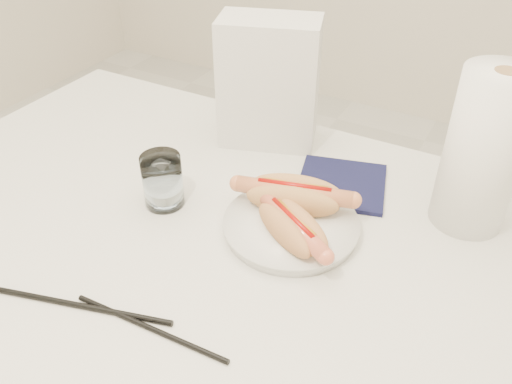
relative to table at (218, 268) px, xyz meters
The scene contains 10 objects.
table is the anchor object (origin of this frame).
plate 0.13m from the table, 38.06° to the left, with size 0.20×0.20×0.02m, color white.
hotdog_left 0.17m from the table, 54.30° to the left, with size 0.18×0.11×0.05m.
hotdog_right 0.15m from the table, 20.59° to the left, with size 0.15×0.12×0.04m.
water_glass 0.16m from the table, 163.45° to the left, with size 0.06×0.06×0.09m, color white.
chopstick_near 0.22m from the table, 112.02° to the right, with size 0.01×0.01×0.25m, color black.
chopstick_far 0.20m from the table, 83.97° to the right, with size 0.01×0.01×0.23m, color black.
napkin_box 0.36m from the table, 103.06° to the left, with size 0.18×0.10×0.24m, color silver.
navy_napkin 0.26m from the table, 62.71° to the left, with size 0.15×0.15×0.01m, color black.
paper_towel_roll 0.43m from the table, 36.03° to the left, with size 0.11×0.11×0.25m, color white.
Camera 1 is at (0.34, -0.50, 1.28)m, focal length 37.24 mm.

